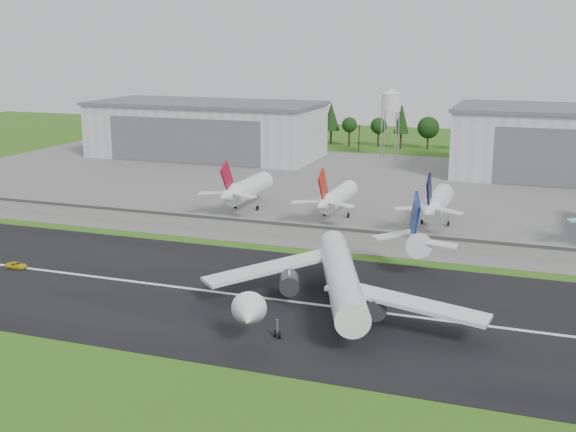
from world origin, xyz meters
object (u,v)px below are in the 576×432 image
at_px(main_airliner, 340,284).
at_px(parked_jet_red_b, 335,198).
at_px(parked_jet_red_a, 244,190).
at_px(ground_vehicle, 16,265).
at_px(parked_jet_navy, 435,204).

xyz_separation_m(main_airliner, parked_jet_red_b, (-20.11, 66.91, 0.97)).
distance_m(parked_jet_red_a, parked_jet_red_b, 27.39).
bearing_deg(ground_vehicle, parked_jet_red_b, -37.66).
height_order(main_airliner, parked_jet_red_a, main_airliner).
bearing_deg(main_airliner, parked_jet_navy, -116.65).
bearing_deg(parked_jet_navy, ground_vehicle, -140.00).
xyz_separation_m(parked_jet_red_a, parked_jet_red_b, (27.39, -0.08, -0.44)).
distance_m(parked_jet_red_b, parked_jet_navy, 27.55).
relative_size(parked_jet_red_a, parked_jet_navy, 1.00).
height_order(ground_vehicle, parked_jet_red_b, parked_jet_red_b).
bearing_deg(parked_jet_red_a, main_airliner, -54.66).
xyz_separation_m(main_airliner, parked_jet_navy, (7.44, 66.98, 1.35)).
height_order(parked_jet_red_a, parked_jet_navy, parked_jet_red_a).
relative_size(main_airliner, parked_jet_red_a, 1.84).
height_order(ground_vehicle, parked_jet_navy, parked_jet_navy).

